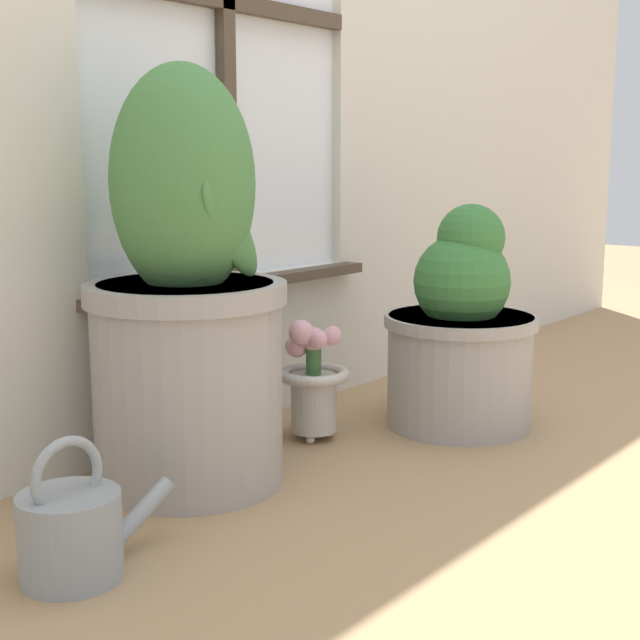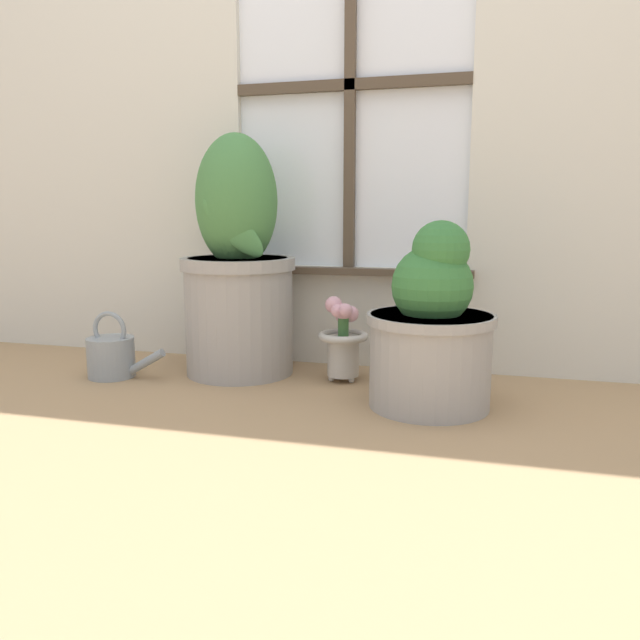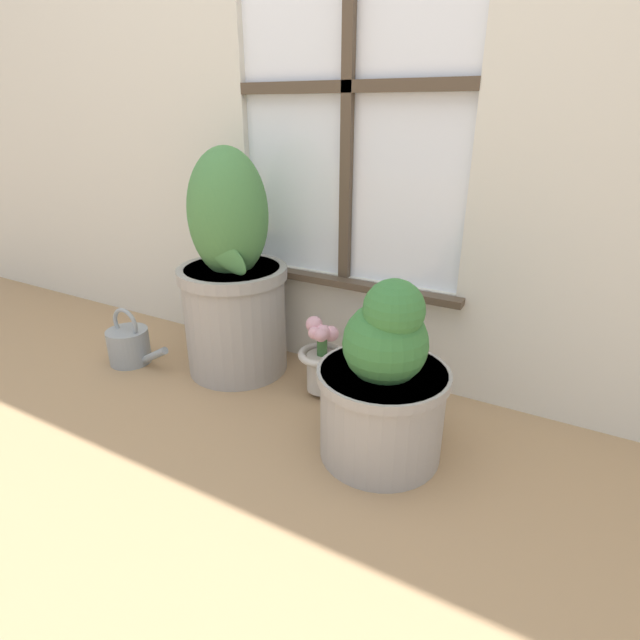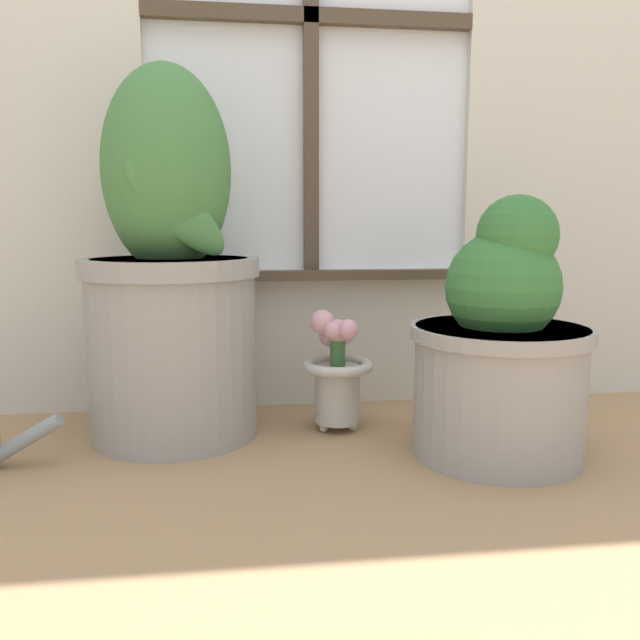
% 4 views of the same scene
% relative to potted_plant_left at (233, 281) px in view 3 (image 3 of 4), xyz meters
% --- Properties ---
extents(ground_plane, '(10.00, 10.00, 0.00)m').
position_rel_potted_plant_left_xyz_m(ground_plane, '(0.33, -0.34, -0.34)').
color(ground_plane, tan).
extents(potted_plant_left, '(0.38, 0.38, 0.79)m').
position_rel_potted_plant_left_xyz_m(potted_plant_left, '(0.00, 0.00, 0.00)').
color(potted_plant_left, '#9E9993').
rests_on(potted_plant_left, ground_plane).
extents(potted_plant_right, '(0.35, 0.35, 0.52)m').
position_rel_potted_plant_left_xyz_m(potted_plant_right, '(0.65, -0.21, -0.13)').
color(potted_plant_right, '#9E9993').
rests_on(potted_plant_right, ground_plane).
extents(flower_vase, '(0.16, 0.16, 0.27)m').
position_rel_potted_plant_left_xyz_m(flower_vase, '(0.36, -0.01, -0.20)').
color(flower_vase, '#BCB7AD').
rests_on(flower_vase, ground_plane).
extents(watering_can, '(0.27, 0.15, 0.22)m').
position_rel_potted_plant_left_xyz_m(watering_can, '(-0.38, -0.16, -0.27)').
color(watering_can, gray).
rests_on(watering_can, ground_plane).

